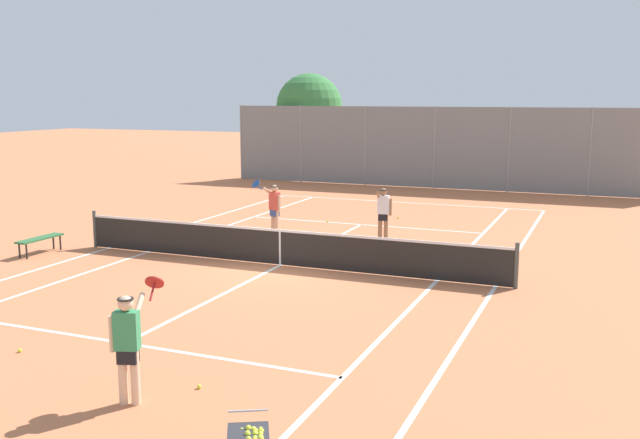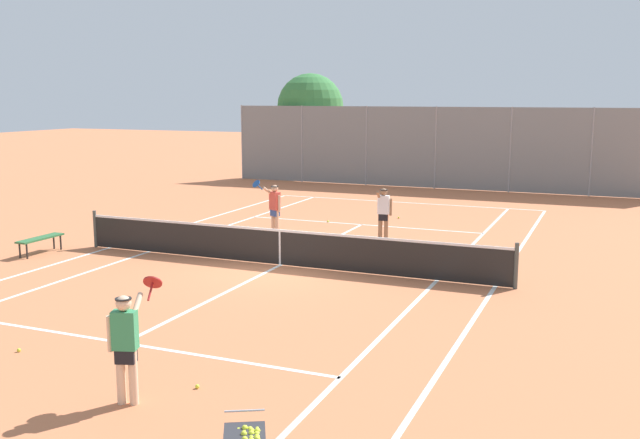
{
  "view_description": "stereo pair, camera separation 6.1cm",
  "coord_description": "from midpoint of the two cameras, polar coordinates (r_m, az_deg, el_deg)",
  "views": [
    {
      "loc": [
        7.82,
        -16.26,
        4.35
      ],
      "look_at": [
        0.5,
        1.5,
        1.0
      ],
      "focal_mm": 40.0,
      "sensor_mm": 36.0,
      "label": 1
    },
    {
      "loc": [
        7.88,
        -16.24,
        4.35
      ],
      "look_at": [
        0.5,
        1.5,
        1.0
      ],
      "focal_mm": 40.0,
      "sensor_mm": 36.0,
      "label": 2
    }
  ],
  "objects": [
    {
      "name": "back_fence",
      "position": [
        34.12,
        9.09,
        5.69
      ],
      "size": [
        20.74,
        0.08,
        3.86
      ],
      "color": "gray",
      "rests_on": "ground"
    },
    {
      "name": "loose_tennis_ball_3",
      "position": [
        19.71,
        -2.91,
        -2.78
      ],
      "size": [
        0.07,
        0.07,
        0.07
      ],
      "primitive_type": "sphere",
      "color": "#D1DB33",
      "rests_on": "ground"
    },
    {
      "name": "loose_tennis_ball_5",
      "position": [
        25.7,
        6.2,
        0.16
      ],
      "size": [
        0.07,
        0.07,
        0.07
      ],
      "primitive_type": "sphere",
      "color": "#D1DB33",
      "rests_on": "ground"
    },
    {
      "name": "court_line_markings",
      "position": [
        18.56,
        -3.29,
        -3.67
      ],
      "size": [
        11.1,
        23.9,
        0.01
      ],
      "color": "silver",
      "rests_on": "ground"
    },
    {
      "name": "courtside_bench",
      "position": [
        21.26,
        -21.57,
        -1.5
      ],
      "size": [
        0.36,
        1.5,
        0.47
      ],
      "color": "#2D6638",
      "rests_on": "ground"
    },
    {
      "name": "ground_plane",
      "position": [
        18.56,
        -3.29,
        -3.68
      ],
      "size": [
        120.0,
        120.0,
        0.0
      ],
      "primitive_type": "plane",
      "color": "#C67047"
    },
    {
      "name": "loose_tennis_ball_2",
      "position": [
        11.15,
        -9.81,
        -13.04
      ],
      "size": [
        0.07,
        0.07,
        0.07
      ],
      "primitive_type": "sphere",
      "color": "#D1DB33",
      "rests_on": "ground"
    },
    {
      "name": "loose_tennis_ball_1",
      "position": [
        28.27,
        5.47,
        1.06
      ],
      "size": [
        0.07,
        0.07,
        0.07
      ],
      "primitive_type": "sphere",
      "color": "#D1DB33",
      "rests_on": "ground"
    },
    {
      "name": "player_far_left",
      "position": [
        22.34,
        -3.76,
        1.05
      ],
      "size": [
        0.87,
        0.67,
        1.77
      ],
      "color": "#D8A884",
      "rests_on": "ground"
    },
    {
      "name": "loose_tennis_ball_4",
      "position": [
        13.47,
        -23.0,
        -9.62
      ],
      "size": [
        0.07,
        0.07,
        0.07
      ],
      "primitive_type": "sphere",
      "color": "#D1DB33",
      "rests_on": "ground"
    },
    {
      "name": "tree_behind_left",
      "position": [
        38.4,
        -0.97,
        8.88
      ],
      "size": [
        3.54,
        3.54,
        5.52
      ],
      "color": "brown",
      "rests_on": "ground"
    },
    {
      "name": "tennis_net",
      "position": [
        18.45,
        -3.31,
        -2.14
      ],
      "size": [
        12.0,
        0.1,
        1.07
      ],
      "color": "#474C47",
      "rests_on": "ground"
    },
    {
      "name": "player_far_right",
      "position": [
        21.6,
        5.01,
        0.69
      ],
      "size": [
        0.44,
        0.51,
        1.6
      ],
      "color": "#936B4C",
      "rests_on": "ground"
    },
    {
      "name": "loose_tennis_ball_0",
      "position": [
        24.79,
        0.53,
        -0.14
      ],
      "size": [
        0.07,
        0.07,
        0.07
      ],
      "primitive_type": "sphere",
      "color": "#D1DB33",
      "rests_on": "ground"
    },
    {
      "name": "player_near_side",
      "position": [
        10.54,
        -15.28,
        -9.41
      ],
      "size": [
        0.5,
        0.86,
        1.77
      ],
      "color": "beige",
      "rests_on": "ground"
    }
  ]
}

